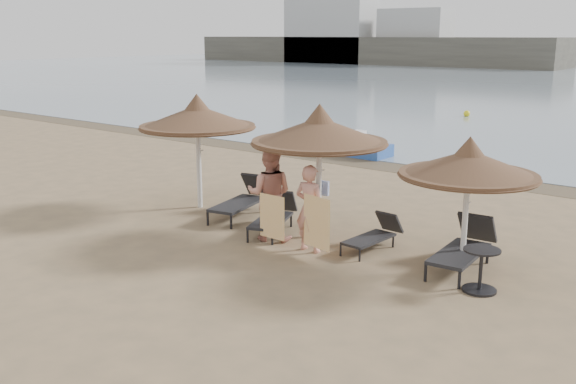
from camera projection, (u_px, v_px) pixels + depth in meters
name	position (u px, v px, depth m)	size (l,w,h in m)	color
ground	(258.00, 250.00, 13.38)	(160.00, 160.00, 0.00)	#8D724E
wet_sand_strip	(449.00, 175.00, 20.57)	(200.00, 1.60, 0.01)	brown
far_shore	(490.00, 46.00, 87.25)	(150.00, 54.80, 12.00)	#5A5649
palapa_left	(197.00, 117.00, 16.18)	(2.97, 2.97, 2.94)	silver
palapa_center	(319.00, 132.00, 13.76)	(2.98, 2.98, 2.96)	silver
palapa_right	(469.00, 164.00, 11.83)	(2.60, 2.60, 2.58)	silver
lounger_far_left	(244.00, 199.00, 15.89)	(1.13, 2.23, 0.95)	black
lounger_near_left	(274.00, 215.00, 14.65)	(1.24, 1.96, 0.84)	black
lounger_near_right	(375.00, 234.00, 13.42)	(0.65, 1.62, 0.71)	black
lounger_far_right	(465.00, 246.00, 12.34)	(0.83, 2.15, 0.94)	black
side_table	(481.00, 272.00, 11.17)	(0.64, 0.64, 0.78)	black
person_left	(270.00, 187.00, 13.82)	(1.10, 0.71, 2.38)	tan
person_right	(310.00, 202.00, 13.11)	(0.97, 0.63, 2.12)	tan
towel_left	(272.00, 217.00, 13.47)	(0.68, 0.04, 0.95)	orange
towel_right	(317.00, 222.00, 12.78)	(0.75, 0.18, 1.07)	orange
bag_patterned	(323.00, 188.00, 14.21)	(0.27, 0.12, 0.33)	white
bag_dark	(314.00, 192.00, 13.95)	(0.22, 0.09, 0.31)	black
pedal_boat	(363.00, 147.00, 23.66)	(1.98, 1.21, 0.90)	#2B52A2
buoy_left	(467.00, 114.00, 35.03)	(0.35, 0.35, 0.35)	yellow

